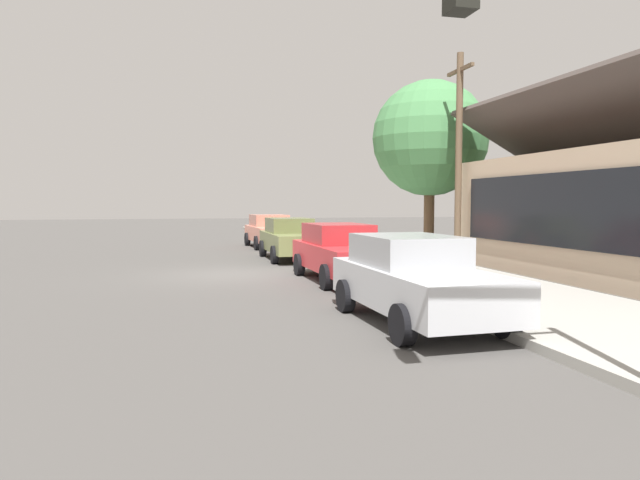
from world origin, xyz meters
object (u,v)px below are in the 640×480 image
(car_silver, at_px, (415,279))
(fire_hydrant_red, at_px, (335,247))
(traffic_light_main, at_px, (601,73))
(car_olive, at_px, (291,238))
(utility_pole_wooden, at_px, (459,154))
(car_cherry, at_px, (341,252))
(shade_tree, at_px, (430,139))
(car_coral, at_px, (270,231))

(car_silver, height_order, fire_hydrant_red, car_silver)
(car_silver, distance_m, traffic_light_main, 5.41)
(car_olive, relative_size, traffic_light_main, 0.88)
(car_olive, distance_m, utility_pole_wooden, 7.01)
(car_cherry, height_order, car_silver, same)
(car_cherry, height_order, shade_tree, shade_tree)
(car_silver, distance_m, shade_tree, 14.53)
(car_cherry, relative_size, utility_pole_wooden, 0.64)
(car_coral, distance_m, car_olive, 5.98)
(car_coral, distance_m, fire_hydrant_red, 6.84)
(car_coral, relative_size, utility_pole_wooden, 0.62)
(car_olive, bearing_deg, car_silver, -0.23)
(car_cherry, distance_m, traffic_light_main, 10.77)
(car_olive, height_order, shade_tree, shade_tree)
(car_olive, xyz_separation_m, shade_tree, (-0.65, 6.09, 4.05))
(car_olive, bearing_deg, car_cherry, 2.11)
(shade_tree, height_order, utility_pole_wooden, utility_pole_wooden)
(traffic_light_main, bearing_deg, car_cherry, 178.16)
(car_cherry, bearing_deg, car_silver, -3.97)
(car_cherry, height_order, fire_hydrant_red, car_cherry)
(car_coral, xyz_separation_m, fire_hydrant_red, (6.68, 1.45, -0.32))
(shade_tree, xyz_separation_m, utility_pole_wooden, (3.52, -0.51, -0.93))
(car_coral, height_order, car_silver, same)
(shade_tree, xyz_separation_m, fire_hydrant_red, (1.35, -4.51, -4.37))
(shade_tree, distance_m, traffic_light_main, 18.38)
(car_coral, height_order, utility_pole_wooden, utility_pole_wooden)
(car_silver, relative_size, traffic_light_main, 0.88)
(car_coral, bearing_deg, utility_pole_wooden, 29.19)
(car_cherry, height_order, utility_pole_wooden, utility_pole_wooden)
(traffic_light_main, bearing_deg, utility_pole_wooden, 157.61)
(car_olive, xyz_separation_m, traffic_light_main, (16.61, -0.07, 2.68))
(car_silver, bearing_deg, utility_pole_wooden, 146.53)
(traffic_light_main, bearing_deg, car_olive, 179.75)
(car_olive, distance_m, shade_tree, 7.34)
(car_silver, bearing_deg, traffic_light_main, -2.94)
(car_coral, bearing_deg, shade_tree, 45.74)
(fire_hydrant_red, bearing_deg, car_coral, -167.75)
(utility_pole_wooden, height_order, fire_hydrant_red, utility_pole_wooden)
(car_coral, distance_m, car_cherry, 12.16)
(car_cherry, distance_m, car_silver, 5.73)
(utility_pole_wooden, distance_m, fire_hydrant_red, 5.70)
(shade_tree, bearing_deg, car_silver, -25.81)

